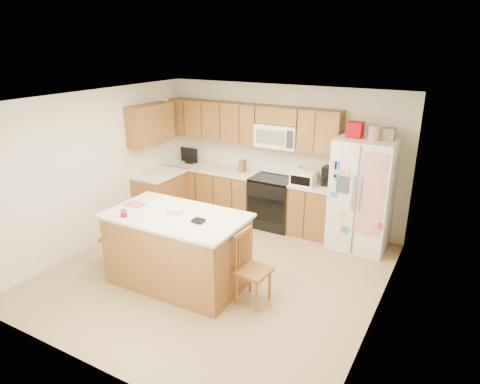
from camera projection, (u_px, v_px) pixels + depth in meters
The scene contains 9 objects.
ground at pixel (217, 272), 6.27m from camera, with size 4.50×4.50×0.00m, color #987D5D.
room_shell at pixel (215, 179), 5.79m from camera, with size 4.60×4.60×2.52m.
cabinetry at pixel (222, 172), 7.89m from camera, with size 3.36×1.56×2.15m.
stove at pixel (273, 201), 7.70m from camera, with size 0.76×0.65×1.13m.
refrigerator at pixel (362, 193), 6.78m from camera, with size 0.90×0.79×2.04m.
island at pixel (178, 249), 5.86m from camera, with size 1.89×1.11×1.12m.
windsor_chair_left at pixel (120, 235), 6.35m from camera, with size 0.54×0.56×1.02m.
windsor_chair_back at pixel (197, 235), 6.38m from camera, with size 0.55×0.54×0.99m.
windsor_chair_right at pixel (252, 270), 5.44m from camera, with size 0.42×0.44×0.97m.
Camera 1 is at (2.98, -4.64, 3.23)m, focal length 32.00 mm.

